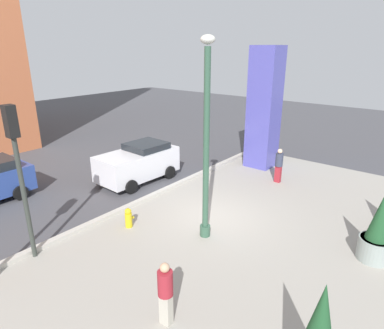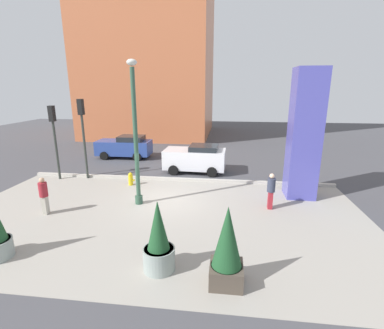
# 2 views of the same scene
# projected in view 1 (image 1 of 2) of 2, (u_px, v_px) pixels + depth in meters

# --- Properties ---
(ground_plane) EXTENTS (60.00, 60.00, 0.00)m
(ground_plane) POSITION_uv_depth(u_px,v_px,m) (141.00, 191.00, 15.26)
(ground_plane) COLOR #47474C
(plaza_pavement) EXTENTS (18.00, 10.00, 0.02)m
(plaza_pavement) POSITION_uv_depth(u_px,v_px,m) (259.00, 235.00, 11.71)
(plaza_pavement) COLOR #9E998E
(plaza_pavement) RESTS_ON ground_plane
(curb_strip) EXTENTS (18.00, 0.24, 0.16)m
(curb_strip) POSITION_uv_depth(u_px,v_px,m) (155.00, 194.00, 14.71)
(curb_strip) COLOR #B7B2A8
(curb_strip) RESTS_ON ground_plane
(lamp_post) EXTENTS (0.44, 0.44, 6.57)m
(lamp_post) POSITION_uv_depth(u_px,v_px,m) (206.00, 148.00, 10.59)
(lamp_post) COLOR #335642
(lamp_post) RESTS_ON ground_plane
(art_pillar_blue) EXTENTS (1.40, 1.40, 6.32)m
(art_pillar_blue) POSITION_uv_depth(u_px,v_px,m) (264.00, 109.00, 17.54)
(art_pillar_blue) COLOR #4C4CAD
(art_pillar_blue) RESTS_ON ground_plane
(potted_plant_mid_plaza) EXTENTS (0.98, 0.98, 2.27)m
(potted_plant_mid_plaza) POSITION_uv_depth(u_px,v_px,m) (378.00, 233.00, 10.05)
(potted_plant_mid_plaza) COLOR gray
(potted_plant_mid_plaza) RESTS_ON ground_plane
(fire_hydrant) EXTENTS (0.36, 0.26, 0.75)m
(fire_hydrant) POSITION_uv_depth(u_px,v_px,m) (129.00, 218.00, 12.09)
(fire_hydrant) COLOR gold
(fire_hydrant) RESTS_ON ground_plane
(traffic_light_far_side) EXTENTS (0.28, 0.42, 4.76)m
(traffic_light_far_side) POSITION_uv_depth(u_px,v_px,m) (18.00, 160.00, 9.45)
(traffic_light_far_side) COLOR #333833
(traffic_light_far_side) RESTS_ON ground_plane
(car_curb_east) EXTENTS (4.02, 2.23, 1.80)m
(car_curb_east) POSITION_uv_depth(u_px,v_px,m) (138.00, 162.00, 16.21)
(car_curb_east) COLOR silver
(car_curb_east) RESTS_ON ground_plane
(pedestrian_crossing) EXTENTS (0.36, 0.36, 1.69)m
(pedestrian_crossing) POSITION_uv_depth(u_px,v_px,m) (279.00, 164.00, 15.97)
(pedestrian_crossing) COLOR maroon
(pedestrian_crossing) RESTS_ON ground_plane
(pedestrian_by_curb) EXTENTS (0.38, 0.38, 1.68)m
(pedestrian_by_curb) POSITION_uv_depth(u_px,v_px,m) (165.00, 291.00, 7.65)
(pedestrian_by_curb) COLOR #B2AD9E
(pedestrian_by_curb) RESTS_ON ground_plane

